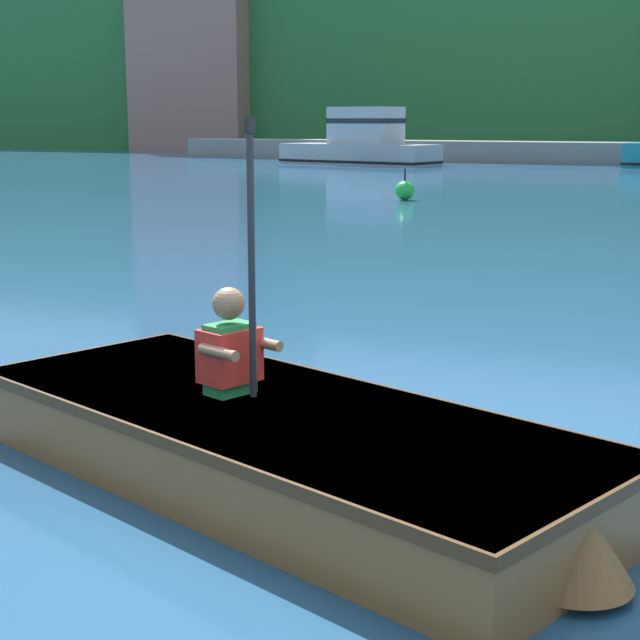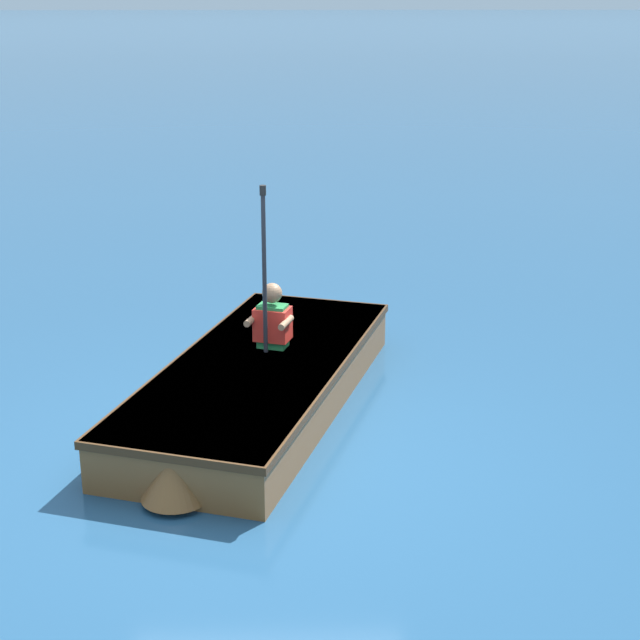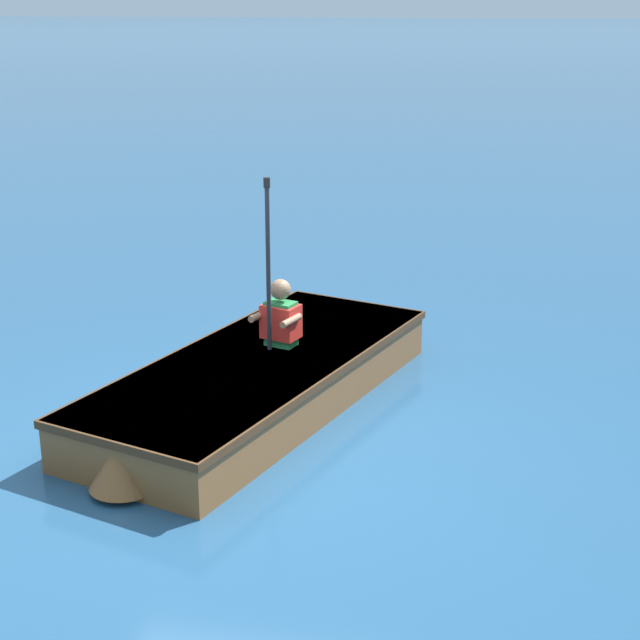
% 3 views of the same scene
% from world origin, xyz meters
% --- Properties ---
extents(ground_plane, '(300.00, 300.00, 0.00)m').
position_xyz_m(ground_plane, '(0.00, 0.00, 0.00)').
color(ground_plane, navy).
extents(rowboat_foreground, '(3.79, 2.40, 0.40)m').
position_xyz_m(rowboat_foreground, '(-0.83, -0.04, 0.23)').
color(rowboat_foreground, brown).
rests_on(rowboat_foreground, ground).
extents(person_paddler, '(0.41, 0.42, 1.42)m').
position_xyz_m(person_paddler, '(-1.21, 0.08, 0.67)').
color(person_paddler, '#267F3F').
rests_on(person_paddler, rowboat_foreground).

